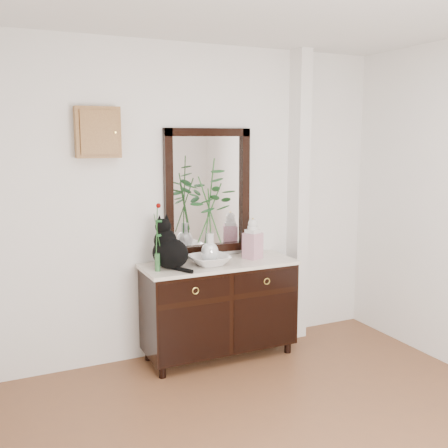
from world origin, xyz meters
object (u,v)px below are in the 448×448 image
sideboard (219,304)px  cat (170,243)px  lotus_bowl (210,260)px  ginger_jar (253,238)px

sideboard → cat: 0.73m
lotus_bowl → ginger_jar: size_ratio=0.92×
sideboard → lotus_bowl: 0.43m
lotus_bowl → ginger_jar: (0.44, 0.07, 0.14)m
sideboard → ginger_jar: size_ratio=3.64×
ginger_jar → sideboard: bearing=-177.1°
sideboard → lotus_bowl: lotus_bowl is taller
cat → lotus_bowl: 0.38m
lotus_bowl → ginger_jar: bearing=8.6°
sideboard → ginger_jar: ginger_jar is taller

